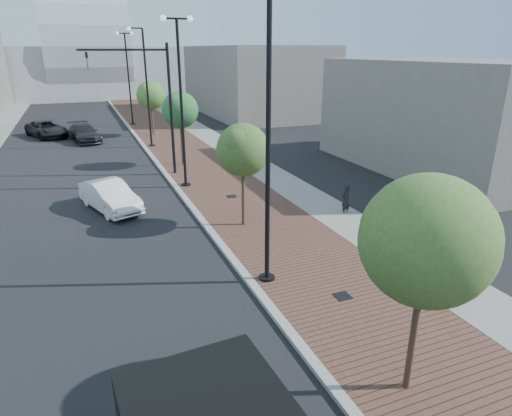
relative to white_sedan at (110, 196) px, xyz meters
name	(u,v)px	position (x,y,z in m)	size (l,w,h in m)	color
sidewalk	(172,132)	(7.31, 20.40, -0.67)	(7.00, 140.00, 0.12)	#4C2D23
concrete_strip	(199,130)	(10.01, 20.40, -0.66)	(2.40, 140.00, 0.13)	slate
curb	(135,135)	(3.81, 20.40, -0.66)	(0.30, 140.00, 0.14)	gray
white_sedan	(110,196)	(0.00, 0.00, 0.00)	(1.54, 4.43, 1.46)	silver
dark_car_mid	(47,129)	(-3.75, 22.51, 0.01)	(2.45, 5.31, 1.47)	black
dark_car_far	(84,133)	(-0.62, 19.08, 0.01)	(2.08, 5.11, 1.48)	black
pedestrian	(346,199)	(10.58, -4.95, 0.04)	(0.56, 0.37, 1.54)	black
streetlight_1	(265,160)	(4.30, -9.60, 3.61)	(1.44, 0.56, 9.21)	black
streetlight_2	(181,103)	(4.41, 2.40, 4.09)	(1.72, 0.56, 9.28)	black
streetlight_3	(146,93)	(4.30, 14.40, 3.61)	(1.44, 0.56, 9.21)	black
streetlight_4	(129,78)	(4.41, 26.40, 4.09)	(1.72, 0.56, 9.28)	black
traffic_mast	(155,96)	(3.51, 5.40, 4.25)	(5.09, 0.20, 8.00)	black
tree_0	(428,240)	(5.46, -15.58, 3.15)	(2.84, 2.84, 5.31)	#382619
tree_1	(244,150)	(5.46, -4.58, 2.82)	(2.35, 2.30, 4.71)	#382619
tree_2	(181,110)	(5.46, 7.42, 3.08)	(2.45, 2.42, 5.03)	#382619
tree_3	(151,95)	(5.46, 19.42, 2.96)	(2.56, 2.54, 4.97)	#382619
convention_center	(86,59)	(1.81, 65.40, 5.27)	(50.00, 30.00, 50.00)	#9B9EA4
commercial_block_ne	(253,80)	(19.81, 30.40, 3.27)	(12.00, 22.00, 8.00)	slate
commercial_block_e	(449,116)	(21.81, 0.40, 2.77)	(10.00, 16.00, 7.00)	#625E59
utility_cover_1	(343,296)	(6.21, -11.60, -0.60)	(0.50, 0.50, 0.02)	black
utility_cover_2	(232,196)	(6.21, -0.60, -0.60)	(0.50, 0.50, 0.02)	black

